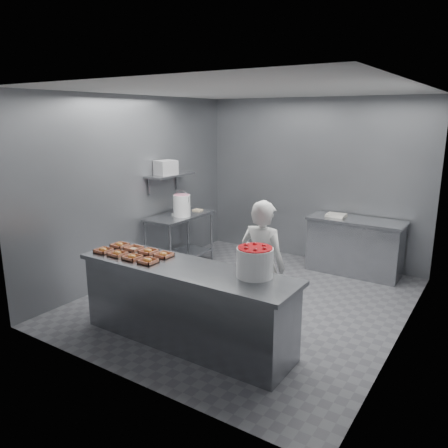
{
  "coord_description": "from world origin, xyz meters",
  "views": [
    {
      "loc": [
        2.82,
        -4.88,
        2.5
      ],
      "look_at": [
        -0.24,
        -0.2,
        1.1
      ],
      "focal_mm": 35.0,
      "sensor_mm": 36.0,
      "label": 1
    }
  ],
  "objects": [
    {
      "name": "worker",
      "position": [
        0.55,
        -0.59,
        0.79
      ],
      "size": [
        0.58,
        0.39,
        1.57
      ],
      "primitive_type": "imported",
      "rotation": [
        0.0,
        0.0,
        3.12
      ],
      "color": "silver",
      "rests_on": "ground"
    },
    {
      "name": "rag",
      "position": [
        -1.6,
        1.04,
        0.91
      ],
      "size": [
        0.16,
        0.14,
        0.02
      ],
      "primitive_type": "cube",
      "rotation": [
        0.0,
        0.0,
        0.06
      ],
      "color": "#CCB28C",
      "rests_on": "prep_table"
    },
    {
      "name": "floor",
      "position": [
        0.0,
        0.0,
        0.0
      ],
      "size": [
        4.5,
        4.5,
        0.0
      ],
      "primitive_type": "plane",
      "color": "#4C4C51",
      "rests_on": "ground"
    },
    {
      "name": "ceiling",
      "position": [
        0.0,
        0.0,
        2.8
      ],
      "size": [
        4.5,
        4.5,
        0.0
      ],
      "primitive_type": "plane",
      "rotation": [
        3.14,
        0.0,
        0.0
      ],
      "color": "white",
      "rests_on": "wall_back"
    },
    {
      "name": "tray_7",
      "position": [
        -0.42,
        -1.22,
        0.92
      ],
      "size": [
        0.19,
        0.18,
        0.06
      ],
      "color": "tan",
      "rests_on": "service_counter"
    },
    {
      "name": "service_counter",
      "position": [
        0.0,
        -1.35,
        0.45
      ],
      "size": [
        2.6,
        0.7,
        0.9
      ],
      "color": "slate",
      "rests_on": "ground"
    },
    {
      "name": "bucket_lid",
      "position": [
        -1.63,
        0.61,
        0.91
      ],
      "size": [
        0.31,
        0.31,
        0.02
      ],
      "primitive_type": "cylinder",
      "rotation": [
        0.0,
        0.0,
        -0.06
      ],
      "color": "white",
      "rests_on": "prep_table"
    },
    {
      "name": "back_counter",
      "position": [
        0.9,
        1.9,
        0.45
      ],
      "size": [
        1.5,
        0.6,
        0.9
      ],
      "color": "slate",
      "rests_on": "ground"
    },
    {
      "name": "strawberry_tub",
      "position": [
        0.78,
        -1.2,
        1.07
      ],
      "size": [
        0.38,
        0.38,
        0.31
      ],
      "color": "white",
      "rests_on": "service_counter"
    },
    {
      "name": "tray_1",
      "position": [
        -0.9,
        -1.48,
        0.92
      ],
      "size": [
        0.19,
        0.18,
        0.06
      ],
      "color": "tan",
      "rests_on": "service_counter"
    },
    {
      "name": "prep_table",
      "position": [
        -1.65,
        0.6,
        0.59
      ],
      "size": [
        0.6,
        1.2,
        0.9
      ],
      "color": "slate",
      "rests_on": "ground"
    },
    {
      "name": "tray_4",
      "position": [
        -1.14,
        -1.22,
        0.92
      ],
      "size": [
        0.19,
        0.18,
        0.06
      ],
      "color": "tan",
      "rests_on": "service_counter"
    },
    {
      "name": "tray_6",
      "position": [
        -0.66,
        -1.22,
        0.92
      ],
      "size": [
        0.19,
        0.18,
        0.06
      ],
      "color": "tan",
      "rests_on": "service_counter"
    },
    {
      "name": "appliance",
      "position": [
        -1.82,
        0.5,
        1.68
      ],
      "size": [
        0.34,
        0.37,
        0.23
      ],
      "primitive_type": "cube",
      "rotation": [
        0.0,
        0.0,
        -0.24
      ],
      "color": "gray",
      "rests_on": "wall_shelf"
    },
    {
      "name": "tray_0",
      "position": [
        -1.14,
        -1.48,
        0.92
      ],
      "size": [
        0.19,
        0.18,
        0.06
      ],
      "color": "tan",
      "rests_on": "service_counter"
    },
    {
      "name": "wall_shelf",
      "position": [
        -1.82,
        0.6,
        1.55
      ],
      "size": [
        0.35,
        0.9,
        0.03
      ],
      "primitive_type": "cube",
      "color": "slate",
      "rests_on": "wall_left"
    },
    {
      "name": "paper_stack",
      "position": [
        0.57,
        1.9,
        0.92
      ],
      "size": [
        0.31,
        0.23,
        0.05
      ],
      "primitive_type": "cube",
      "rotation": [
        0.0,
        0.0,
        -0.05
      ],
      "color": "silver",
      "rests_on": "back_counter"
    },
    {
      "name": "glaze_bucket",
      "position": [
        -1.56,
        0.56,
        1.09
      ],
      "size": [
        0.29,
        0.28,
        0.43
      ],
      "color": "white",
      "rests_on": "prep_table"
    },
    {
      "name": "wall_right",
      "position": [
        2.0,
        0.0,
        1.4
      ],
      "size": [
        0.04,
        4.5,
        2.8
      ],
      "primitive_type": "cube",
      "color": "slate",
      "rests_on": "ground"
    },
    {
      "name": "tray_3",
      "position": [
        -0.42,
        -1.48,
        0.92
      ],
      "size": [
        0.19,
        0.18,
        0.06
      ],
      "color": "tan",
      "rests_on": "service_counter"
    },
    {
      "name": "tray_5",
      "position": [
        -0.89,
        -1.22,
        0.92
      ],
      "size": [
        0.19,
        0.18,
        0.04
      ],
      "color": "tan",
      "rests_on": "service_counter"
    },
    {
      "name": "wall_left",
      "position": [
        -2.0,
        0.0,
        1.4
      ],
      "size": [
        0.04,
        4.5,
        2.8
      ],
      "primitive_type": "cube",
      "color": "slate",
      "rests_on": "ground"
    },
    {
      "name": "tray_2",
      "position": [
        -0.66,
        -1.48,
        0.92
      ],
      "size": [
        0.19,
        0.18,
        0.06
      ],
      "color": "tan",
      "rests_on": "service_counter"
    },
    {
      "name": "wall_back",
      "position": [
        0.0,
        2.25,
        1.4
      ],
      "size": [
        4.0,
        0.04,
        2.8
      ],
      "primitive_type": "cube",
      "color": "slate",
      "rests_on": "ground"
    }
  ]
}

